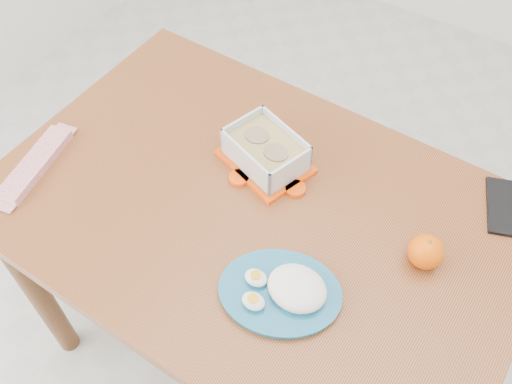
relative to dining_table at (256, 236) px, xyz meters
The scene contains 7 objects.
ground 0.68m from the dining_table, 47.80° to the left, with size 3.50×3.50×0.00m, color #B7B7B2.
dining_table is the anchor object (origin of this frame).
food_container 0.20m from the dining_table, 112.97° to the left, with size 0.23×0.20×0.08m.
orange_fruit 0.38m from the dining_table, 11.37° to the left, with size 0.07×0.07×0.07m, color #FF6C05.
rice_plate 0.25m from the dining_table, 42.15° to the right, with size 0.30×0.30×0.06m.
candy_bar 0.52m from the dining_table, 160.81° to the right, with size 0.22×0.05×0.02m, color #B0091C.
smartphone 0.54m from the dining_table, 32.79° to the left, with size 0.07×0.15×0.01m, color black.
Camera 1 is at (0.22, -0.77, 1.74)m, focal length 40.00 mm.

